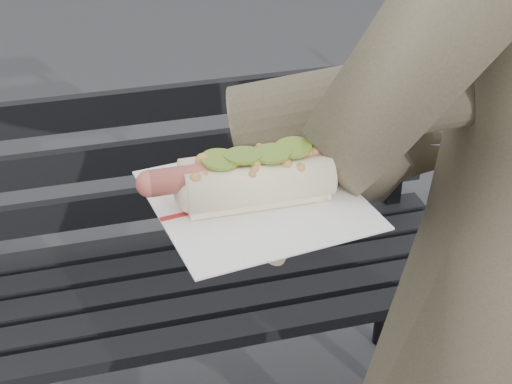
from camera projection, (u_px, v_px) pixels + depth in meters
park_bench at (138, 254)px, 1.80m from camera, size 1.50×0.44×0.88m
held_hotdog at (414, 111)px, 0.82m from camera, size 0.62×0.30×0.20m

